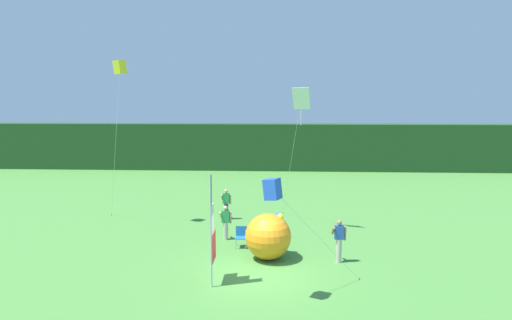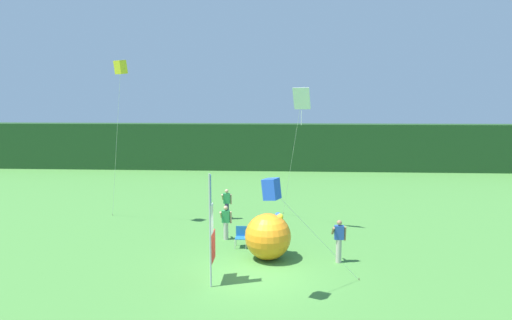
{
  "view_description": "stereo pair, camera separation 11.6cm",
  "coord_description": "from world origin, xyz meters",
  "px_view_note": "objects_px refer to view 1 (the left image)",
  "views": [
    {
      "loc": [
        0.81,
        -15.06,
        6.28
      ],
      "look_at": [
        -0.12,
        2.71,
        3.89
      ],
      "focal_mm": 30.15,
      "sensor_mm": 36.0,
      "label": 1
    },
    {
      "loc": [
        0.92,
        -15.05,
        6.28
      ],
      "look_at": [
        -0.12,
        2.71,
        3.89
      ],
      "focal_mm": 30.15,
      "sensor_mm": 36.0,
      "label": 2
    }
  ],
  "objects_px": {
    "inflatable_balloon": "(268,236)",
    "person_mid_field": "(226,203)",
    "kite_blue_box_1": "(273,189)",
    "person_far_left": "(339,240)",
    "kite_white_diamond_0": "(300,103)",
    "banner_flag": "(212,231)",
    "person_near_banner": "(226,222)",
    "kite_yellow_box_2": "(120,68)",
    "folding_chair": "(241,235)"
  },
  "relations": [
    {
      "from": "banner_flag",
      "to": "kite_yellow_box_2",
      "type": "relative_size",
      "value": 0.47
    },
    {
      "from": "inflatable_balloon",
      "to": "folding_chair",
      "type": "bearing_deg",
      "value": 130.82
    },
    {
      "from": "person_mid_field",
      "to": "kite_yellow_box_2",
      "type": "height_order",
      "value": "kite_yellow_box_2"
    },
    {
      "from": "person_mid_field",
      "to": "inflatable_balloon",
      "type": "bearing_deg",
      "value": -67.51
    },
    {
      "from": "kite_blue_box_1",
      "to": "person_mid_field",
      "type": "bearing_deg",
      "value": 105.36
    },
    {
      "from": "person_near_banner",
      "to": "person_mid_field",
      "type": "distance_m",
      "value": 3.46
    },
    {
      "from": "person_near_banner",
      "to": "kite_yellow_box_2",
      "type": "distance_m",
      "value": 9.16
    },
    {
      "from": "person_mid_field",
      "to": "person_far_left",
      "type": "height_order",
      "value": "person_far_left"
    },
    {
      "from": "kite_yellow_box_2",
      "to": "kite_blue_box_1",
      "type": "bearing_deg",
      "value": -46.85
    },
    {
      "from": "person_mid_field",
      "to": "kite_yellow_box_2",
      "type": "relative_size",
      "value": 0.2
    },
    {
      "from": "person_far_left",
      "to": "kite_blue_box_1",
      "type": "relative_size",
      "value": 0.43
    },
    {
      "from": "folding_chair",
      "to": "banner_flag",
      "type": "bearing_deg",
      "value": -99.51
    },
    {
      "from": "person_far_left",
      "to": "folding_chair",
      "type": "distance_m",
      "value": 4.35
    },
    {
      "from": "person_near_banner",
      "to": "kite_blue_box_1",
      "type": "distance_m",
      "value": 7.1
    },
    {
      "from": "banner_flag",
      "to": "kite_white_diamond_0",
      "type": "bearing_deg",
      "value": 63.04
    },
    {
      "from": "kite_white_diamond_0",
      "to": "folding_chair",
      "type": "bearing_deg",
      "value": -135.61
    },
    {
      "from": "person_far_left",
      "to": "kite_yellow_box_2",
      "type": "relative_size",
      "value": 0.21
    },
    {
      "from": "inflatable_balloon",
      "to": "banner_flag",
      "type": "bearing_deg",
      "value": -127.01
    },
    {
      "from": "banner_flag",
      "to": "kite_white_diamond_0",
      "type": "relative_size",
      "value": 0.57
    },
    {
      "from": "inflatable_balloon",
      "to": "person_mid_field",
      "type": "bearing_deg",
      "value": 112.49
    },
    {
      "from": "person_far_left",
      "to": "kite_blue_box_1",
      "type": "distance_m",
      "value": 5.14
    },
    {
      "from": "kite_white_diamond_0",
      "to": "kite_yellow_box_2",
      "type": "distance_m",
      "value": 9.02
    },
    {
      "from": "person_near_banner",
      "to": "kite_white_diamond_0",
      "type": "bearing_deg",
      "value": 25.27
    },
    {
      "from": "inflatable_balloon",
      "to": "kite_blue_box_1",
      "type": "height_order",
      "value": "kite_blue_box_1"
    },
    {
      "from": "inflatable_balloon",
      "to": "kite_white_diamond_0",
      "type": "height_order",
      "value": "kite_white_diamond_0"
    },
    {
      "from": "inflatable_balloon",
      "to": "folding_chair",
      "type": "xyz_separation_m",
      "value": [
        -1.22,
        1.41,
        -0.43
      ]
    },
    {
      "from": "kite_blue_box_1",
      "to": "kite_yellow_box_2",
      "type": "bearing_deg",
      "value": 133.15
    },
    {
      "from": "kite_blue_box_1",
      "to": "inflatable_balloon",
      "type": "bearing_deg",
      "value": 93.42
    },
    {
      "from": "kite_yellow_box_2",
      "to": "kite_white_diamond_0",
      "type": "bearing_deg",
      "value": -2.61
    },
    {
      "from": "person_far_left",
      "to": "inflatable_balloon",
      "type": "bearing_deg",
      "value": 175.38
    },
    {
      "from": "kite_white_diamond_0",
      "to": "person_near_banner",
      "type": "bearing_deg",
      "value": -154.73
    },
    {
      "from": "banner_flag",
      "to": "folding_chair",
      "type": "height_order",
      "value": "banner_flag"
    },
    {
      "from": "person_far_left",
      "to": "kite_white_diamond_0",
      "type": "bearing_deg",
      "value": 108.03
    },
    {
      "from": "person_far_left",
      "to": "kite_white_diamond_0",
      "type": "xyz_separation_m",
      "value": [
        -1.37,
        4.22,
        5.32
      ]
    },
    {
      "from": "banner_flag",
      "to": "inflatable_balloon",
      "type": "distance_m",
      "value": 3.25
    },
    {
      "from": "person_near_banner",
      "to": "person_mid_field",
      "type": "bearing_deg",
      "value": 96.53
    },
    {
      "from": "person_near_banner",
      "to": "kite_blue_box_1",
      "type": "xyz_separation_m",
      "value": [
        2.24,
        -6.13,
        2.79
      ]
    },
    {
      "from": "person_mid_field",
      "to": "kite_yellow_box_2",
      "type": "bearing_deg",
      "value": -164.3
    },
    {
      "from": "folding_chair",
      "to": "kite_blue_box_1",
      "type": "xyz_separation_m",
      "value": [
        1.44,
        -5.17,
        3.12
      ]
    },
    {
      "from": "kite_white_diamond_0",
      "to": "banner_flag",
      "type": "bearing_deg",
      "value": -116.96
    },
    {
      "from": "person_mid_field",
      "to": "folding_chair",
      "type": "bearing_deg",
      "value": -74.9
    },
    {
      "from": "kite_white_diamond_0",
      "to": "kite_blue_box_1",
      "type": "xyz_separation_m",
      "value": [
        -1.2,
        -7.75,
        -2.61
      ]
    },
    {
      "from": "person_far_left",
      "to": "kite_blue_box_1",
      "type": "xyz_separation_m",
      "value": [
        -2.57,
        -3.53,
        2.71
      ]
    },
    {
      "from": "kite_white_diamond_0",
      "to": "inflatable_balloon",
      "type": "bearing_deg",
      "value": -109.62
    },
    {
      "from": "inflatable_balloon",
      "to": "kite_blue_box_1",
      "type": "bearing_deg",
      "value": -86.58
    },
    {
      "from": "banner_flag",
      "to": "person_near_banner",
      "type": "distance_m",
      "value": 4.96
    },
    {
      "from": "banner_flag",
      "to": "inflatable_balloon",
      "type": "xyz_separation_m",
      "value": [
        1.87,
        2.48,
        -0.95
      ]
    },
    {
      "from": "person_near_banner",
      "to": "kite_white_diamond_0",
      "type": "height_order",
      "value": "kite_white_diamond_0"
    },
    {
      "from": "inflatable_balloon",
      "to": "folding_chair",
      "type": "height_order",
      "value": "inflatable_balloon"
    },
    {
      "from": "person_mid_field",
      "to": "kite_white_diamond_0",
      "type": "bearing_deg",
      "value": -25.36
    }
  ]
}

